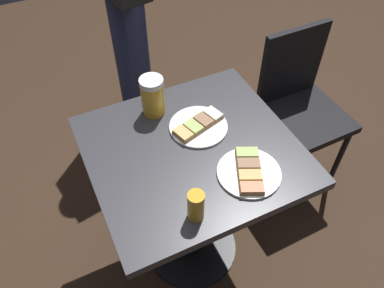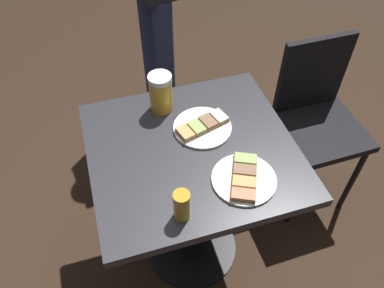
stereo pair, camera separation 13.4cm
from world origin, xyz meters
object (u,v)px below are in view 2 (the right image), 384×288
object	(u,v)px
plate_near	(244,178)
beer_mug	(161,92)
plate_far	(202,127)
cafe_chair	(316,115)
beer_glass_small	(182,206)

from	to	relation	value
plate_near	beer_mug	bearing A→B (deg)	-67.93
plate_near	plate_far	world-z (taller)	same
beer_mug	cafe_chair	bearing A→B (deg)	178.62
plate_near	beer_glass_small	size ratio (longest dim) A/B	1.94
plate_far	cafe_chair	distance (m)	0.68
plate_far	cafe_chair	xyz separation A→B (m)	(-0.62, -0.14, -0.24)
plate_near	beer_glass_small	world-z (taller)	beer_glass_small
plate_far	beer_glass_small	distance (m)	0.39
plate_far	cafe_chair	size ratio (longest dim) A/B	0.25
beer_mug	cafe_chair	world-z (taller)	beer_mug
beer_glass_small	plate_far	bearing A→B (deg)	-117.49
beer_glass_small	cafe_chair	distance (m)	0.98
plate_far	beer_mug	distance (m)	0.21
plate_far	plate_near	bearing A→B (deg)	101.97
plate_near	beer_mug	distance (m)	0.47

